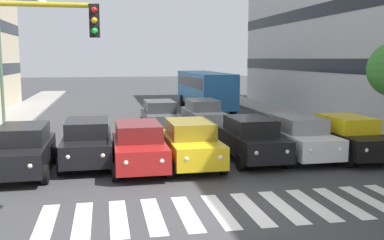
{
  "coord_description": "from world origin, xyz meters",
  "views": [
    {
      "loc": [
        3.44,
        11.04,
        4.07
      ],
      "look_at": [
        -0.37,
        -7.85,
        1.38
      ],
      "focal_mm": 41.19,
      "sensor_mm": 36.0,
      "label": 1
    }
  ],
  "objects_px": {
    "car_1": "(299,137)",
    "car_3": "(190,143)",
    "car_row2_0": "(160,116)",
    "street_lamp_right": "(8,52)",
    "bus_behind_traffic": "(205,87)",
    "car_row2_1": "(203,114)",
    "car_6": "(23,149)",
    "car_0": "(348,137)",
    "car_4": "(139,146)",
    "car_2": "(251,139)",
    "car_5": "(88,142)"
  },
  "relations": [
    {
      "from": "car_4",
      "to": "bus_behind_traffic",
      "type": "distance_m",
      "value": 19.05
    },
    {
      "from": "car_0",
      "to": "street_lamp_right",
      "type": "bearing_deg",
      "value": -28.83
    },
    {
      "from": "street_lamp_right",
      "to": "car_6",
      "type": "bearing_deg",
      "value": 103.21
    },
    {
      "from": "car_0",
      "to": "car_1",
      "type": "bearing_deg",
      "value": -9.6
    },
    {
      "from": "car_2",
      "to": "car_row2_1",
      "type": "height_order",
      "value": "same"
    },
    {
      "from": "car_1",
      "to": "car_2",
      "type": "height_order",
      "value": "same"
    },
    {
      "from": "car_1",
      "to": "bus_behind_traffic",
      "type": "height_order",
      "value": "bus_behind_traffic"
    },
    {
      "from": "car_2",
      "to": "car_row2_0",
      "type": "distance_m",
      "value": 8.29
    },
    {
      "from": "car_1",
      "to": "car_3",
      "type": "relative_size",
      "value": 1.0
    },
    {
      "from": "car_1",
      "to": "car_4",
      "type": "bearing_deg",
      "value": 4.75
    },
    {
      "from": "car_0",
      "to": "car_row2_0",
      "type": "relative_size",
      "value": 1.0
    },
    {
      "from": "car_3",
      "to": "car_row2_1",
      "type": "height_order",
      "value": "same"
    },
    {
      "from": "car_0",
      "to": "car_4",
      "type": "bearing_deg",
      "value": 1.42
    },
    {
      "from": "car_3",
      "to": "car_4",
      "type": "relative_size",
      "value": 1.0
    },
    {
      "from": "car_4",
      "to": "street_lamp_right",
      "type": "bearing_deg",
      "value": -54.07
    },
    {
      "from": "car_3",
      "to": "car_row2_0",
      "type": "bearing_deg",
      "value": -89.22
    },
    {
      "from": "bus_behind_traffic",
      "to": "car_row2_1",
      "type": "bearing_deg",
      "value": 76.51
    },
    {
      "from": "car_2",
      "to": "car_3",
      "type": "bearing_deg",
      "value": 9.17
    },
    {
      "from": "car_2",
      "to": "car_3",
      "type": "relative_size",
      "value": 1.0
    },
    {
      "from": "car_0",
      "to": "car_5",
      "type": "relative_size",
      "value": 1.0
    },
    {
      "from": "car_3",
      "to": "car_row2_1",
      "type": "bearing_deg",
      "value": -105.92
    },
    {
      "from": "car_3",
      "to": "car_5",
      "type": "distance_m",
      "value": 3.99
    },
    {
      "from": "car_0",
      "to": "car_6",
      "type": "height_order",
      "value": "same"
    },
    {
      "from": "car_0",
      "to": "car_6",
      "type": "xyz_separation_m",
      "value": [
        12.67,
        0.07,
        0.0
      ]
    },
    {
      "from": "car_row2_1",
      "to": "car_0",
      "type": "bearing_deg",
      "value": 116.37
    },
    {
      "from": "car_1",
      "to": "car_4",
      "type": "xyz_separation_m",
      "value": [
        6.62,
        0.55,
        0.0
      ]
    },
    {
      "from": "bus_behind_traffic",
      "to": "car_0",
      "type": "bearing_deg",
      "value": 96.44
    },
    {
      "from": "car_4",
      "to": "car_5",
      "type": "xyz_separation_m",
      "value": [
        1.87,
        -1.18,
        0.0
      ]
    },
    {
      "from": "car_3",
      "to": "car_row2_1",
      "type": "distance_m",
      "value": 8.87
    },
    {
      "from": "car_1",
      "to": "street_lamp_right",
      "type": "relative_size",
      "value": 0.63
    },
    {
      "from": "car_2",
      "to": "car_5",
      "type": "distance_m",
      "value": 6.45
    },
    {
      "from": "car_1",
      "to": "car_row2_0",
      "type": "height_order",
      "value": "same"
    },
    {
      "from": "car_4",
      "to": "car_row2_1",
      "type": "bearing_deg",
      "value": -116.98
    },
    {
      "from": "car_1",
      "to": "car_row2_0",
      "type": "distance_m",
      "value": 9.18
    },
    {
      "from": "car_1",
      "to": "car_5",
      "type": "relative_size",
      "value": 1.0
    },
    {
      "from": "car_6",
      "to": "car_row2_0",
      "type": "height_order",
      "value": "same"
    },
    {
      "from": "car_6",
      "to": "car_row2_0",
      "type": "xyz_separation_m",
      "value": [
        -5.94,
        -8.26,
        0.0
      ]
    },
    {
      "from": "street_lamp_right",
      "to": "car_5",
      "type": "bearing_deg",
      "value": 120.15
    },
    {
      "from": "car_0",
      "to": "car_6",
      "type": "bearing_deg",
      "value": 0.3
    },
    {
      "from": "car_1",
      "to": "bus_behind_traffic",
      "type": "bearing_deg",
      "value": -90.0
    },
    {
      "from": "car_6",
      "to": "car_row2_0",
      "type": "distance_m",
      "value": 10.17
    },
    {
      "from": "car_0",
      "to": "car_row2_1",
      "type": "relative_size",
      "value": 1.0
    },
    {
      "from": "car_0",
      "to": "car_3",
      "type": "height_order",
      "value": "same"
    },
    {
      "from": "car_1",
      "to": "car_3",
      "type": "bearing_deg",
      "value": 5.05
    },
    {
      "from": "car_row2_0",
      "to": "car_row2_1",
      "type": "xyz_separation_m",
      "value": [
        -2.55,
        -0.27,
        0.0
      ]
    },
    {
      "from": "car_0",
      "to": "street_lamp_right",
      "type": "relative_size",
      "value": 0.63
    },
    {
      "from": "car_5",
      "to": "car_3",
      "type": "bearing_deg",
      "value": 164.86
    },
    {
      "from": "car_1",
      "to": "car_4",
      "type": "relative_size",
      "value": 1.0
    },
    {
      "from": "car_2",
      "to": "car_3",
      "type": "xyz_separation_m",
      "value": [
        2.57,
        0.42,
        0.0
      ]
    },
    {
      "from": "car_1",
      "to": "car_row2_1",
      "type": "bearing_deg",
      "value": -74.83
    }
  ]
}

